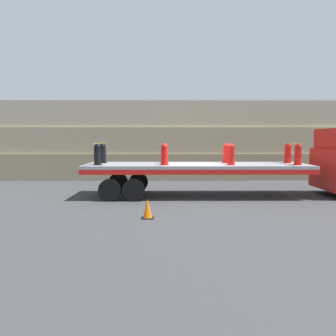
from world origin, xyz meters
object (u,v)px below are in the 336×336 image
flatbed_trailer (181,170)px  fire_hydrant_black_far_0 (103,153)px  fire_hydrant_red_near_2 (231,155)px  fire_hydrant_red_far_3 (288,153)px  fire_hydrant_red_near_3 (298,155)px  traffic_cone (148,209)px  fire_hydrant_black_near_0 (98,155)px  fire_hydrant_red_near_1 (164,155)px  fire_hydrant_red_far_1 (165,153)px  fire_hydrant_red_far_2 (226,153)px

flatbed_trailer → fire_hydrant_black_far_0: size_ratio=10.75×
fire_hydrant_black_far_0 → fire_hydrant_red_near_2: same height
flatbed_trailer → fire_hydrant_red_far_3: fire_hydrant_red_far_3 is taller
fire_hydrant_red_near_3 → traffic_cone: 7.09m
flatbed_trailer → fire_hydrant_black_near_0: 3.58m
fire_hydrant_red_near_1 → fire_hydrant_red_far_3: (5.50, 1.11, 0.00)m
fire_hydrant_red_far_3 → fire_hydrant_red_far_1: bearing=180.0°
fire_hydrant_red_near_1 → fire_hydrant_red_near_2: bearing=0.0°
fire_hydrant_red_far_2 → fire_hydrant_black_near_0: bearing=-168.5°
flatbed_trailer → traffic_cone: (-1.23, -4.00, -0.83)m
fire_hydrant_black_far_0 → fire_hydrant_black_near_0: bearing=-90.0°
fire_hydrant_red_far_1 → fire_hydrant_red_far_2: size_ratio=1.00×
fire_hydrant_red_far_1 → fire_hydrant_red_far_2: 2.75m
flatbed_trailer → fire_hydrant_red_near_3: (4.78, -0.56, 0.69)m
fire_hydrant_black_near_0 → fire_hydrant_black_far_0: bearing=90.0°
flatbed_trailer → fire_hydrant_red_near_1: fire_hydrant_red_near_1 is taller
flatbed_trailer → fire_hydrant_black_far_0: bearing=170.9°
fire_hydrant_black_far_0 → fire_hydrant_red_near_3: (8.25, -1.11, 0.00)m
fire_hydrant_red_far_3 → fire_hydrant_red_near_3: bearing=-90.0°
fire_hydrant_red_near_2 → fire_hydrant_red_near_1: bearing=180.0°
fire_hydrant_black_near_0 → traffic_cone: (2.24, -3.44, -1.52)m
fire_hydrant_black_far_0 → fire_hydrant_red_near_1: (2.75, -1.11, 0.00)m
fire_hydrant_black_near_0 → traffic_cone: size_ratio=1.45×
fire_hydrant_black_near_0 → fire_hydrant_red_near_2: bearing=0.0°
fire_hydrant_red_near_3 → traffic_cone: bearing=-150.2°
fire_hydrant_red_near_3 → fire_hydrant_red_far_3: same height
fire_hydrant_red_far_3 → fire_hydrant_black_far_0: bearing=180.0°
flatbed_trailer → fire_hydrant_red_far_3: bearing=6.6°
fire_hydrant_red_near_3 → fire_hydrant_red_near_1: bearing=180.0°
traffic_cone → fire_hydrant_red_far_1: bearing=83.7°
fire_hydrant_red_far_3 → fire_hydrant_red_near_2: bearing=-157.9°
fire_hydrant_red_far_1 → traffic_cone: 4.83m
fire_hydrant_black_far_0 → fire_hydrant_red_far_2: bearing=0.0°
fire_hydrant_red_far_2 → fire_hydrant_red_near_3: size_ratio=1.00×
fire_hydrant_red_far_1 → fire_hydrant_black_near_0: bearing=-157.9°
flatbed_trailer → fire_hydrant_red_near_2: 2.21m
fire_hydrant_black_far_0 → fire_hydrant_red_far_2: same height
traffic_cone → fire_hydrant_red_near_1: bearing=81.6°
fire_hydrant_red_near_1 → fire_hydrant_red_far_3: size_ratio=1.00×
fire_hydrant_red_near_2 → fire_hydrant_red_far_2: bearing=90.0°
fire_hydrant_black_far_0 → fire_hydrant_red_far_2: size_ratio=1.00×
fire_hydrant_black_near_0 → fire_hydrant_black_far_0: size_ratio=1.00×
fire_hydrant_black_far_0 → fire_hydrant_red_near_2: bearing=-11.5°
fire_hydrant_black_far_0 → fire_hydrant_red_far_2: (5.50, 0.00, 0.00)m
fire_hydrant_red_near_3 → traffic_cone: size_ratio=1.45×
fire_hydrant_black_near_0 → fire_hydrant_red_near_1: bearing=0.0°
flatbed_trailer → fire_hydrant_red_near_1: bearing=-142.3°
fire_hydrant_red_far_2 → fire_hydrant_red_near_1: bearing=-157.9°
flatbed_trailer → fire_hydrant_red_far_2: (2.03, 0.56, 0.69)m
fire_hydrant_red_near_1 → fire_hydrant_red_near_2: size_ratio=1.00×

